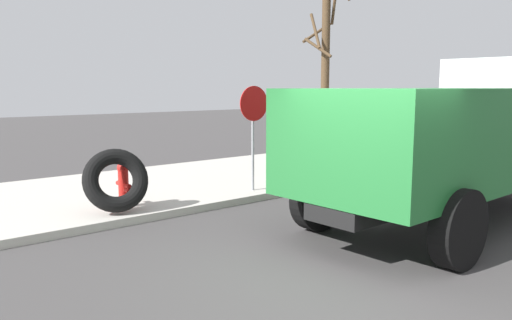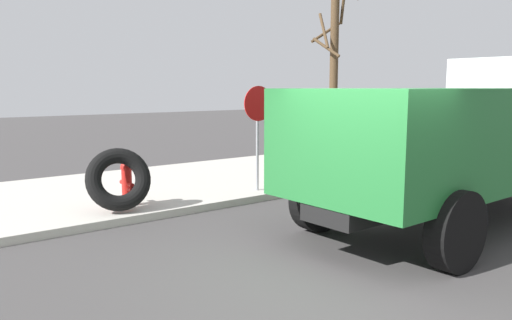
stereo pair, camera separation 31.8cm
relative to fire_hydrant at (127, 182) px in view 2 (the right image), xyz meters
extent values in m
plane|color=#423F3F|center=(0.75, -4.81, -0.61)|extent=(80.00, 80.00, 0.00)
cube|color=#BCB7AD|center=(0.75, 1.69, -0.54)|extent=(36.00, 5.00, 0.15)
cylinder|color=red|center=(0.00, 0.01, -0.11)|extent=(0.19, 0.19, 0.70)
sphere|color=red|center=(0.00, 0.01, 0.29)|extent=(0.22, 0.22, 0.22)
cylinder|color=red|center=(0.00, -0.17, -0.03)|extent=(0.09, 0.16, 0.09)
cylinder|color=red|center=(0.00, 0.18, -0.03)|extent=(0.09, 0.16, 0.09)
cylinder|color=red|center=(0.00, -0.17, -0.11)|extent=(0.10, 0.16, 0.10)
torus|color=black|center=(-0.31, -0.34, 0.14)|extent=(1.31, 0.96, 1.20)
cylinder|color=gray|center=(2.90, -0.34, 0.69)|extent=(0.06, 0.06, 2.30)
cylinder|color=red|center=(2.90, -0.38, 1.45)|extent=(0.76, 0.02, 0.76)
cube|color=#237033|center=(3.31, -4.31, 0.99)|extent=(4.86, 2.61, 1.60)
cube|color=black|center=(4.41, -4.28, 0.06)|extent=(7.02, 1.07, 0.24)
cylinder|color=black|center=(6.68, -2.97, -0.06)|extent=(1.11, 0.33, 1.10)
cylinder|color=black|center=(2.08, -3.08, -0.06)|extent=(1.11, 0.33, 1.10)
cylinder|color=black|center=(2.14, -5.58, -0.06)|extent=(1.11, 0.33, 1.10)
cylinder|color=#4C3823|center=(6.77, 1.10, 2.24)|extent=(0.24, 0.24, 5.40)
cylinder|color=#4C3823|center=(6.87, 1.55, 3.37)|extent=(0.96, 0.29, 0.63)
cylinder|color=#4C3823|center=(6.94, 0.97, 4.01)|extent=(0.36, 0.46, 0.89)
cylinder|color=#4C3823|center=(6.36, 1.01, 2.89)|extent=(0.26, 0.88, 0.59)
cylinder|color=#4C3823|center=(6.47, 1.23, 3.37)|extent=(0.36, 0.69, 1.03)
camera|label=1|loc=(-4.13, -8.87, 1.81)|focal=35.57mm
camera|label=2|loc=(-3.88, -9.07, 1.81)|focal=35.57mm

